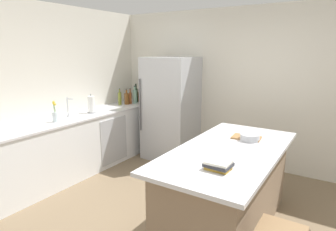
{
  "coord_description": "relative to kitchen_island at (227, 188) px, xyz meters",
  "views": [
    {
      "loc": [
        1.45,
        -2.43,
        1.92
      ],
      "look_at": [
        -0.72,
        0.96,
        1.0
      ],
      "focal_mm": 30.69,
      "sensor_mm": 36.0,
      "label": 1
    }
  ],
  "objects": [
    {
      "name": "kitchen_island",
      "position": [
        0.0,
        0.0,
        0.0
      ],
      "size": [
        0.99,
        2.03,
        0.91
      ],
      "color": "#8E755B",
      "rests_on": "ground_plane"
    },
    {
      "name": "paper_towel_roll",
      "position": [
        -2.51,
        0.42,
        0.6
      ],
      "size": [
        0.14,
        0.14,
        0.31
      ],
      "color": "gray",
      "rests_on": "counter_run_left"
    },
    {
      "name": "vinegar_bottle",
      "position": [
        -2.51,
        1.39,
        0.58
      ],
      "size": [
        0.05,
        0.05,
        0.29
      ],
      "color": "#994C23",
      "rests_on": "counter_run_left"
    },
    {
      "name": "olive_oil_bottle",
      "position": [
        -2.6,
        1.21,
        0.58
      ],
      "size": [
        0.06,
        0.06,
        0.3
      ],
      "color": "olive",
      "rests_on": "counter_run_left"
    },
    {
      "name": "wall_rear",
      "position": [
        -0.45,
        1.93,
        0.84
      ],
      "size": [
        6.0,
        0.1,
        2.6
      ],
      "primitive_type": "cube",
      "color": "silver",
      "rests_on": "ground_plane"
    },
    {
      "name": "cookbook_stack",
      "position": [
        0.11,
        -0.55,
        0.49
      ],
      "size": [
        0.23,
        0.2,
        0.08
      ],
      "color": "gold",
      "rests_on": "kitchen_island"
    },
    {
      "name": "syrup_bottle",
      "position": [
        -2.51,
        1.67,
        0.56
      ],
      "size": [
        0.07,
        0.07,
        0.24
      ],
      "color": "#5B3319",
      "rests_on": "counter_run_left"
    },
    {
      "name": "wall_left",
      "position": [
        -2.9,
        -0.32,
        0.84
      ],
      "size": [
        0.1,
        6.0,
        2.6
      ],
      "primitive_type": "cube",
      "color": "silver",
      "rests_on": "ground_plane"
    },
    {
      "name": "gin_bottle",
      "position": [
        -2.47,
        1.48,
        0.6
      ],
      "size": [
        0.08,
        0.08,
        0.33
      ],
      "color": "#8CB79E",
      "rests_on": "counter_run_left"
    },
    {
      "name": "cutting_board",
      "position": [
        0.03,
        0.47,
        0.46
      ],
      "size": [
        0.34,
        0.25,
        0.02
      ],
      "color": "#9E7042",
      "rests_on": "kitchen_island"
    },
    {
      "name": "ground_plane",
      "position": [
        -0.45,
        -0.32,
        -0.46
      ],
      "size": [
        7.2,
        7.2,
        0.0
      ],
      "primitive_type": "plane",
      "color": "#7A664C"
    },
    {
      "name": "wine_bottle",
      "position": [
        -2.52,
        1.58,
        0.61
      ],
      "size": [
        0.07,
        0.07,
        0.36
      ],
      "color": "#19381E",
      "rests_on": "counter_run_left"
    },
    {
      "name": "sink_faucet",
      "position": [
        -2.59,
        0.04,
        0.62
      ],
      "size": [
        0.15,
        0.05,
        0.3
      ],
      "color": "silver",
      "rests_on": "counter_run_left"
    },
    {
      "name": "flower_vase",
      "position": [
        -2.48,
        -0.28,
        0.56
      ],
      "size": [
        0.08,
        0.08,
        0.3
      ],
      "color": "silver",
      "rests_on": "counter_run_left"
    },
    {
      "name": "counter_run_left",
      "position": [
        -2.54,
        0.24,
        0.0
      ],
      "size": [
        0.65,
        3.11,
        0.92
      ],
      "color": "white",
      "rests_on": "ground_plane"
    },
    {
      "name": "refrigerator",
      "position": [
        -1.67,
        1.5,
        0.44
      ],
      "size": [
        0.84,
        0.78,
        1.8
      ],
      "color": "#B7BABF",
      "rests_on": "ground_plane"
    },
    {
      "name": "mixing_bowl",
      "position": [
        0.09,
        0.4,
        0.48
      ],
      "size": [
        0.22,
        0.22,
        0.07
      ],
      "color": "#B2B5BA",
      "rests_on": "kitchen_island"
    },
    {
      "name": "whiskey_bottle",
      "position": [
        -2.52,
        1.3,
        0.58
      ],
      "size": [
        0.09,
        0.09,
        0.28
      ],
      "color": "brown",
      "rests_on": "counter_run_left"
    }
  ]
}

